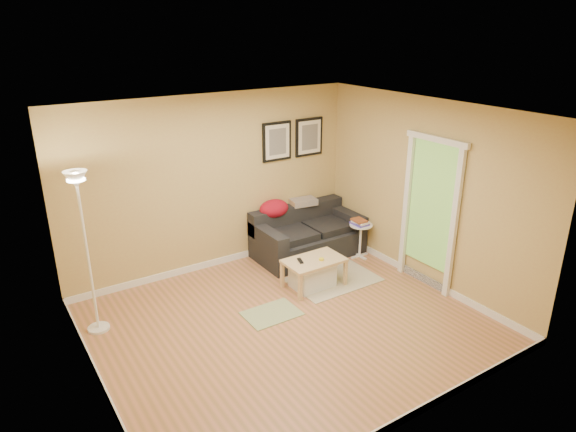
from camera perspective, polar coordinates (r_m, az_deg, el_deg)
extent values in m
plane|color=#B8724F|center=(6.48, 0.03, -11.94)|extent=(4.50, 4.50, 0.00)
plane|color=white|center=(5.53, 0.03, 11.36)|extent=(4.50, 4.50, 0.00)
plane|color=tan|center=(7.54, -8.32, 3.57)|extent=(4.50, 0.00, 4.50)
plane|color=tan|center=(4.51, 14.23, -9.22)|extent=(4.50, 0.00, 4.50)
plane|color=tan|center=(5.13, -21.69, -6.31)|extent=(0.00, 4.00, 4.00)
plane|color=tan|center=(7.28, 15.04, 2.44)|extent=(0.00, 4.00, 4.00)
cube|color=white|center=(7.99, -7.82, -5.04)|extent=(4.50, 0.02, 0.10)
cube|color=white|center=(5.24, 12.87, -21.11)|extent=(4.50, 0.02, 0.10)
cube|color=white|center=(5.78, -19.88, -17.42)|extent=(0.02, 4.00, 0.10)
cube|color=white|center=(7.75, 14.13, -6.37)|extent=(0.02, 4.00, 0.10)
cube|color=#BCB195|center=(7.51, 5.06, -7.06)|extent=(1.25, 0.85, 0.01)
cube|color=#668C4C|center=(6.68, -1.84, -10.81)|extent=(0.70, 0.50, 0.01)
cube|color=black|center=(7.07, 1.37, -5.00)|extent=(0.10, 0.17, 0.02)
cylinder|color=yellow|center=(7.12, 3.74, -4.83)|extent=(0.07, 0.07, 0.03)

